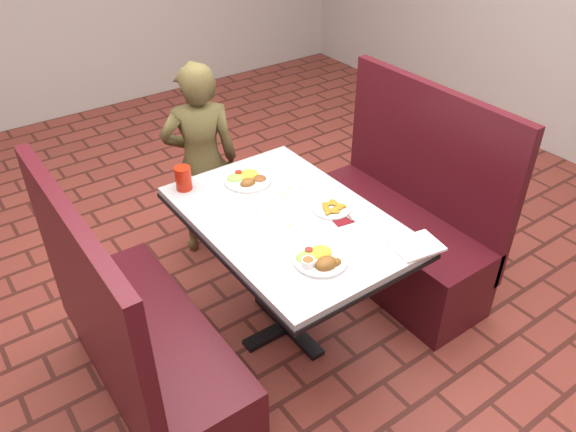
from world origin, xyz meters
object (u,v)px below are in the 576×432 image
Objects in this scene: far_dinner_plate at (247,177)px; booth_bench_right at (398,230)px; diner_person at (202,162)px; red_tumbler at (183,178)px; booth_bench_left at (145,350)px; near_dinner_plate at (320,257)px; dining_table at (288,232)px; plantain_plate at (332,208)px.

booth_bench_right is at bearing -26.44° from far_dinner_plate.
diner_person is 9.98× the size of red_tumbler.
near_dinner_plate is at bearing -26.94° from booth_bench_left.
dining_table is at bearing 109.61° from diner_person.
booth_bench_left reaches higher than dining_table.
red_tumbler is (-0.31, 0.12, 0.04)m from far_dinner_plate.
booth_bench_right is 5.04× the size of near_dinner_plate.
plantain_plate is at bearing -50.39° from red_tumbler.
diner_person reaches higher than red_tumbler.
dining_table is 0.91m from diner_person.
booth_bench_right is at bearing 22.11° from near_dinner_plate.
diner_person is at bearing 90.39° from far_dinner_plate.
diner_person reaches higher than far_dinner_plate.
booth_bench_right reaches higher than far_dinner_plate.
diner_person is at bearing 100.84° from plantain_plate.
dining_table is 0.86m from booth_bench_right.
plantain_plate is (0.19, -0.47, -0.01)m from far_dinner_plate.
plantain_plate reaches higher than dining_table.
far_dinner_plate is (0.02, 0.39, 0.12)m from dining_table.
dining_table is 9.70× the size of red_tumbler.
booth_bench_left is 1.60m from booth_bench_right.
red_tumbler is (-0.29, 0.51, 0.16)m from dining_table.
booth_bench_left is at bearing 180.00° from dining_table.
diner_person is (0.01, 0.91, -0.03)m from dining_table.
plantain_plate is (0.19, -0.99, 0.14)m from diner_person.
diner_person is at bearing 52.88° from red_tumbler.
red_tumbler is (-0.30, -0.40, 0.19)m from diner_person.
booth_bench_right is at bearing 7.83° from plantain_plate.
booth_bench_left and booth_bench_right have the same top height.
near_dinner_plate is at bearing -77.06° from red_tumbler.
near_dinner_plate is 1.90× the size of red_tumbler.
diner_person is at bearing 130.79° from booth_bench_right.
booth_bench_right is 4.82× the size of far_dinner_plate.
booth_bench_left is (-0.80, 0.00, -0.32)m from dining_table.
booth_bench_left is at bearing 175.32° from plantain_plate.
far_dinner_plate is at bearing 111.62° from plantain_plate.
dining_table is at bearing -92.30° from far_dinner_plate.
red_tumbler reaches higher than plantain_plate.
booth_bench_right is 0.96× the size of diner_person.
booth_bench_left reaches higher than far_dinner_plate.
near_dinner_plate is 0.76m from far_dinner_plate.
diner_person reaches higher than plantain_plate.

